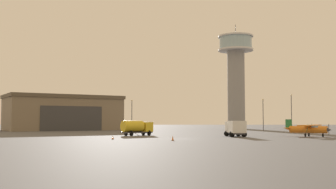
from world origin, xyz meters
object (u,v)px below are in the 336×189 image
at_px(truck_box_white, 235,128).
at_px(light_post_west, 291,109).
at_px(traffic_cone_near_right, 113,137).
at_px(truck_fuel_tanker_yellow, 136,127).
at_px(control_tower, 236,70).
at_px(traffic_cone_near_left, 173,138).
at_px(airplane_orange, 308,129).
at_px(light_post_east, 132,112).
at_px(light_post_north, 263,112).

xyz_separation_m(truck_box_white, light_post_west, (21.35, 43.09, 4.41)).
xyz_separation_m(truck_box_white, traffic_cone_near_right, (-20.16, -10.29, -1.35)).
bearing_deg(truck_fuel_tanker_yellow, truck_box_white, -52.71).
bearing_deg(control_tower, truck_fuel_tanker_yellow, -113.51).
bearing_deg(traffic_cone_near_left, truck_fuel_tanker_yellow, 111.87).
height_order(truck_fuel_tanker_yellow, traffic_cone_near_right, truck_fuel_tanker_yellow).
bearing_deg(airplane_orange, traffic_cone_near_left, -115.93).
bearing_deg(truck_fuel_tanker_yellow, traffic_cone_near_left, -107.59).
height_order(airplane_orange, traffic_cone_near_right, airplane_orange).
height_order(light_post_east, traffic_cone_near_right, light_post_east).
xyz_separation_m(control_tower, traffic_cone_near_left, (-19.63, -80.61, -19.75)).
distance_m(truck_box_white, light_post_north, 40.39).
distance_m(airplane_orange, light_post_east, 50.25).
bearing_deg(light_post_north, control_tower, 97.26).
height_order(airplane_orange, light_post_north, light_post_north).
height_order(control_tower, traffic_cone_near_right, control_tower).
height_order(control_tower, light_post_west, control_tower).
relative_size(airplane_orange, truck_fuel_tanker_yellow, 1.58).
bearing_deg(airplane_orange, light_post_west, 110.84).
bearing_deg(control_tower, light_post_north, -82.74).
bearing_deg(control_tower, traffic_cone_near_right, -110.70).
xyz_separation_m(truck_fuel_tanker_yellow, light_post_east, (-4.94, 31.16, 3.44)).
height_order(airplane_orange, light_post_east, light_post_east).
bearing_deg(airplane_orange, light_post_east, 168.09).
bearing_deg(truck_box_white, traffic_cone_near_left, 136.10).
xyz_separation_m(control_tower, light_post_east, (-31.98, -30.99, -15.06)).
distance_m(control_tower, traffic_cone_near_right, 84.39).
distance_m(truck_fuel_tanker_yellow, light_post_north, 45.89).
distance_m(light_post_east, traffic_cone_near_right, 46.08).
distance_m(light_post_west, traffic_cone_near_left, 65.92).
distance_m(airplane_orange, light_post_west, 43.54).
bearing_deg(truck_fuel_tanker_yellow, traffic_cone_near_right, -137.11).
distance_m(control_tower, airplane_orange, 68.52).
bearing_deg(light_post_north, traffic_cone_near_left, -113.88).
relative_size(control_tower, truck_fuel_tanker_yellow, 5.93).
xyz_separation_m(control_tower, truck_fuel_tanker_yellow, (-27.04, -62.15, -18.50)).
bearing_deg(control_tower, light_post_west, -61.80).
bearing_deg(traffic_cone_near_right, truck_fuel_tanker_yellow, 82.35).
xyz_separation_m(light_post_east, traffic_cone_near_right, (2.99, -45.74, -4.78)).
bearing_deg(light_post_east, truck_box_white, -56.85).
height_order(truck_fuel_tanker_yellow, light_post_west, light_post_west).
height_order(truck_box_white, light_post_north, light_post_north).
relative_size(light_post_west, light_post_north, 1.18).
distance_m(airplane_orange, truck_fuel_tanker_yellow, 31.33).
bearing_deg(light_post_west, traffic_cone_near_right, -127.87).
bearing_deg(traffic_cone_near_right, control_tower, 69.30).
distance_m(control_tower, light_post_east, 47.01).
height_order(truck_fuel_tanker_yellow, light_post_north, light_post_north).
bearing_deg(light_post_west, light_post_east, -170.24).
relative_size(truck_box_white, light_post_north, 0.73).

